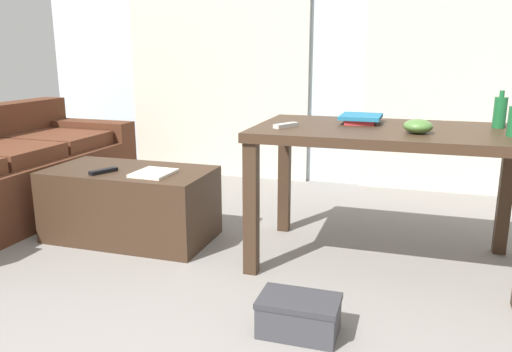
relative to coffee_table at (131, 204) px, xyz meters
The scene contains 12 objects.
ground_plane 1.05m from the coffee_table, 16.33° to the right, with size 8.08×8.08×0.00m, color gray.
wall_back 2.28m from the coffee_table, 61.35° to the left, with size 5.64×0.10×2.46m, color silver.
curtains 2.16m from the coffee_table, 60.16° to the left, with size 3.85×0.03×2.18m.
coffee_table is the anchor object (origin of this frame).
craft_table 1.58m from the coffee_table, ahead, with size 1.39×0.79×0.75m.
bottle_far 2.16m from the coffee_table, ahead, with size 0.06×0.06×0.19m.
bowl 1.75m from the coffee_table, ahead, with size 0.14×0.14×0.07m, color #477033.
book_stack 1.48m from the coffee_table, ahead, with size 0.22×0.27×0.05m.
tv_remote_on_table 1.14m from the coffee_table, ahead, with size 0.04×0.16×0.02m, color #B7B7B2.
tv_remote_primary 0.28m from the coffee_table, 125.92° to the right, with size 0.04×0.17×0.02m, color black.
magazine 0.32m from the coffee_table, 18.81° to the right, with size 0.21×0.24×0.02m, color silver.
shoebox 1.47m from the coffee_table, 31.97° to the right, with size 0.33×0.21×0.16m.
Camera 1 is at (0.66, -1.07, 1.14)m, focal length 35.65 mm.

